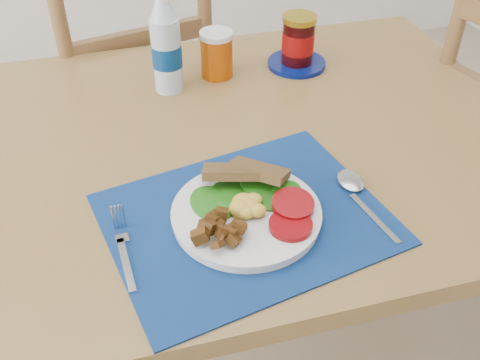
# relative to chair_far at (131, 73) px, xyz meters

# --- Properties ---
(table) EXTENTS (1.40, 0.90, 0.75)m
(table) POSITION_rel_chair_far_xyz_m (0.06, -0.61, 0.07)
(table) COLOR brown
(table) RESTS_ON ground
(chair_far) EXTENTS (0.52, 0.51, 1.19)m
(chair_far) POSITION_rel_chair_far_xyz_m (0.00, 0.00, 0.00)
(chair_far) COLOR brown
(chair_far) RESTS_ON ground
(placemat) EXTENTS (0.51, 0.43, 0.00)m
(placemat) POSITION_rel_chair_far_xyz_m (0.11, -0.85, 0.16)
(placemat) COLOR black
(placemat) RESTS_ON table
(breakfast_plate) EXTENTS (0.24, 0.24, 0.06)m
(breakfast_plate) POSITION_rel_chair_far_xyz_m (0.11, -0.85, 0.18)
(breakfast_plate) COLOR silver
(breakfast_plate) RESTS_ON placemat
(fork) EXTENTS (0.02, 0.16, 0.00)m
(fork) POSITION_rel_chair_far_xyz_m (-0.09, -0.86, 0.16)
(fork) COLOR #B2B5BA
(fork) RESTS_ON placemat
(spoon) EXTENTS (0.05, 0.19, 0.01)m
(spoon) POSITION_rel_chair_far_xyz_m (0.32, -0.83, 0.16)
(spoon) COLOR #B2B5BA
(spoon) RESTS_ON placemat
(water_bottle) EXTENTS (0.07, 0.07, 0.22)m
(water_bottle) POSITION_rel_chair_far_xyz_m (0.06, -0.39, 0.25)
(water_bottle) COLOR #ADBFCC
(water_bottle) RESTS_ON table
(juice_glass) EXTENTS (0.07, 0.07, 0.10)m
(juice_glass) POSITION_rel_chair_far_xyz_m (0.18, -0.36, 0.21)
(juice_glass) COLOR #AD4204
(juice_glass) RESTS_ON table
(jam_on_saucer) EXTENTS (0.14, 0.14, 0.12)m
(jam_on_saucer) POSITION_rel_chair_far_xyz_m (0.37, -0.36, 0.21)
(jam_on_saucer) COLOR #05135B
(jam_on_saucer) RESTS_ON table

